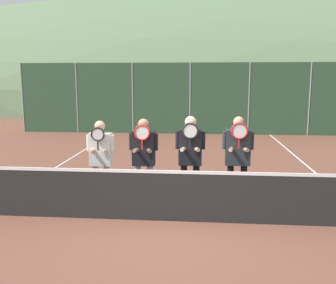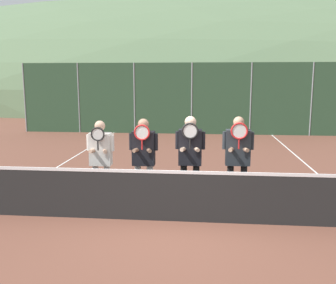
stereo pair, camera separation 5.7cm
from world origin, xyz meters
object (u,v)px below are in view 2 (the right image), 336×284
at_px(player_center_right, 190,154).
at_px(car_far_left, 102,109).
at_px(car_left_of_center, 191,111).
at_px(player_leftmost, 101,156).
at_px(player_center_left, 144,155).
at_px(player_rightmost, 238,154).
at_px(car_center, 283,111).

relative_size(player_center_right, car_far_left, 0.43).
bearing_deg(car_left_of_center, player_center_right, -88.15).
xyz_separation_m(player_leftmost, player_center_left, (0.88, -0.02, 0.04)).
bearing_deg(player_leftmost, player_rightmost, 1.17).
height_order(player_leftmost, player_center_right, player_center_right).
xyz_separation_m(player_leftmost, player_center_right, (1.81, -0.03, 0.08)).
bearing_deg(car_far_left, car_center, -0.15).
xyz_separation_m(player_center_left, car_center, (5.31, 12.83, -0.21)).
xyz_separation_m(car_far_left, car_center, (9.74, -0.03, -0.03)).
bearing_deg(player_leftmost, car_left_of_center, 83.50).
relative_size(player_leftmost, car_center, 0.44).
relative_size(player_center_left, player_center_right, 0.97).
height_order(player_center_left, player_rightmost, player_rightmost).
relative_size(player_center_right, car_left_of_center, 0.43).
height_order(player_center_right, player_rightmost, player_center_right).
relative_size(player_center_right, player_rightmost, 1.00).
relative_size(car_left_of_center, car_center, 1.08).
bearing_deg(car_left_of_center, player_leftmost, -96.50).
xyz_separation_m(player_leftmost, player_rightmost, (2.75, 0.06, 0.08)).
bearing_deg(player_leftmost, player_center_right, -0.96).
height_order(player_center_right, car_far_left, player_center_right).
bearing_deg(player_center_right, car_center, 71.14).
height_order(player_leftmost, car_center, player_leftmost).
bearing_deg(car_center, car_far_left, 179.85).
xyz_separation_m(player_rightmost, car_center, (3.45, 12.75, -0.24)).
bearing_deg(car_left_of_center, player_center_left, -92.43).
xyz_separation_m(player_leftmost, car_left_of_center, (1.41, 12.41, -0.15)).
xyz_separation_m(player_leftmost, car_center, (6.20, 12.81, -0.17)).
bearing_deg(car_center, player_rightmost, -105.14).
bearing_deg(player_center_left, car_center, 67.50).
relative_size(player_leftmost, player_center_left, 0.97).
bearing_deg(car_far_left, car_left_of_center, -4.88).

